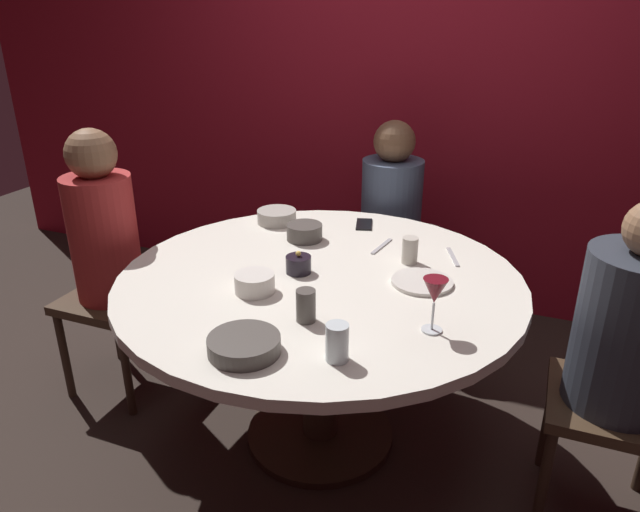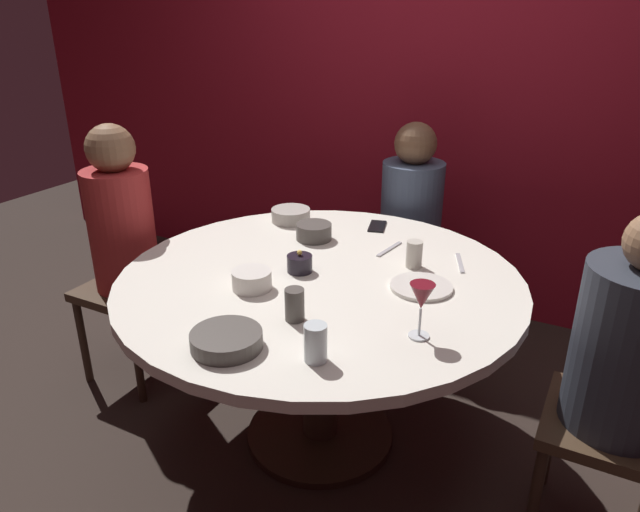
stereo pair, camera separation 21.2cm
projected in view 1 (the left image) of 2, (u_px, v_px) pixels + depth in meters
ground_plane at (320, 436)px, 2.45m from camera, size 8.00×8.00×0.00m
back_wall at (421, 75)px, 3.19m from camera, size 6.00×0.10×2.60m
dining_table at (320, 308)px, 2.21m from camera, size 1.49×1.49×0.74m
seated_diner_left at (104, 238)px, 2.49m from camera, size 0.40×0.40×1.21m
seated_diner_back at (391, 205)px, 3.01m from camera, size 0.40×0.40×1.14m
seated_diner_right at (628, 337)px, 1.82m from camera, size 0.40×0.40×1.15m
candle_holder at (298, 265)px, 2.17m from camera, size 0.09×0.09×0.09m
wine_glass at (435, 293)px, 1.75m from camera, size 0.08×0.08×0.18m
dinner_plate at (422, 282)px, 2.10m from camera, size 0.22×0.22×0.01m
cell_phone at (364, 224)px, 2.65m from camera, size 0.11×0.15×0.01m
bowl_serving_large at (304, 232)px, 2.48m from camera, size 0.15×0.15×0.07m
bowl_salad_center at (244, 345)px, 1.68m from camera, size 0.21×0.21×0.05m
bowl_small_white at (255, 283)px, 2.03m from camera, size 0.14×0.14×0.07m
bowl_sauce_side at (277, 216)px, 2.67m from camera, size 0.18×0.18×0.06m
cup_near_candle at (337, 342)px, 1.63m from camera, size 0.07×0.07×0.11m
cup_by_left_diner at (410, 250)px, 2.25m from camera, size 0.06×0.06×0.10m
cup_by_right_diner at (306, 306)px, 1.83m from camera, size 0.06×0.06×0.11m
fork_near_plate at (382, 246)px, 2.41m from camera, size 0.04×0.18×0.01m
knife_near_plate at (453, 257)px, 2.31m from camera, size 0.08×0.17×0.01m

